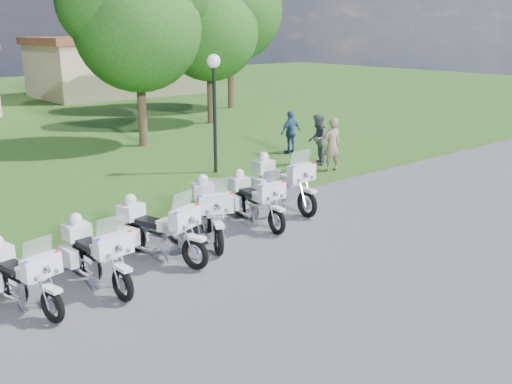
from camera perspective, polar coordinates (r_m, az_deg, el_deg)
ground at (r=12.98m, az=3.33°, el=-5.18°), size 100.00×100.00×0.00m
motorcycle_1 at (r=10.72m, az=-22.47°, el=-7.71°), size 0.99×2.12×1.44m
motorcycle_2 at (r=11.16m, az=-15.77°, el=-5.89°), size 0.81×2.28×1.53m
motorcycle_3 at (r=12.08m, az=-9.82°, el=-3.67°), size 1.21×2.31×1.60m
motorcycle_4 at (r=13.09m, az=-4.71°, el=-1.83°), size 1.44×2.28×1.65m
motorcycle_5 at (r=14.08m, az=-0.15°, el=-0.68°), size 0.90×2.27×1.53m
motorcycle_6 at (r=15.36m, az=2.54°, el=1.03°), size 0.92×2.55×1.71m
lamp_post at (r=18.83m, az=-4.22°, el=10.75°), size 0.44×0.44×3.90m
tree_2 at (r=23.70m, az=-11.98°, el=16.96°), size 5.89×5.03×7.86m
tree_3 at (r=29.15m, az=-4.84°, el=16.61°), size 5.66×4.83×7.55m
building_east at (r=43.41m, az=-13.74°, el=12.17°), size 11.44×7.28×4.10m
bystander_a at (r=19.44m, az=7.60°, el=4.69°), size 0.73×0.55×1.81m
bystander_b at (r=20.27m, az=6.16°, el=5.22°), size 1.12×1.06×1.82m
bystander_c at (r=22.15m, az=3.50°, el=5.98°), size 0.97×0.41×1.65m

